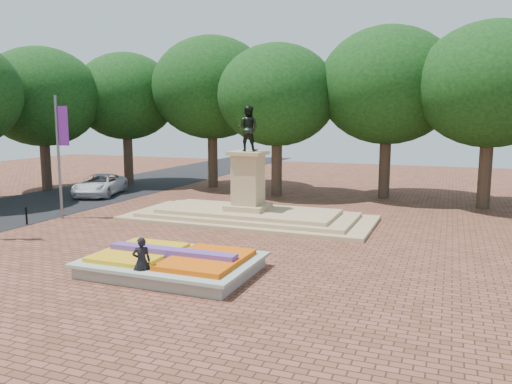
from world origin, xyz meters
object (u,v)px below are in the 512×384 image
Objects in this scene: flower_bed at (173,263)px; van at (100,185)px; pedestrian at (142,261)px; monument at (248,205)px.

flower_bed is 1.12× the size of van.
flower_bed is 1.75m from pedestrian.
monument is 2.48× the size of van.
monument reaches higher than van.
flower_bed is at bearing -134.31° from pedestrian.
flower_bed is at bearing -61.27° from van.
pedestrian is at bearing -97.85° from flower_bed.
van reaches higher than flower_bed.
van is at bearing -84.17° from pedestrian.
monument is 8.16× the size of pedestrian.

